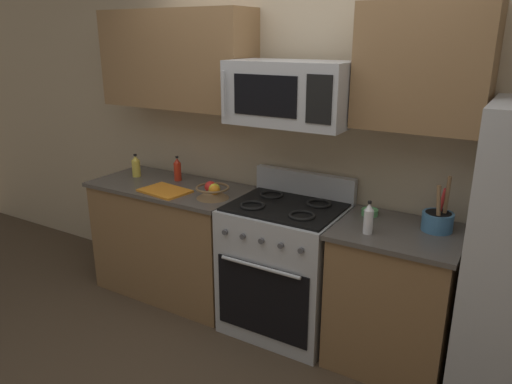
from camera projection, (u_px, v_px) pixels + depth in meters
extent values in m
plane|color=#473828|center=(234.00, 377.00, 2.97)|extent=(16.00, 16.00, 0.00)
cube|color=tan|center=(312.00, 140.00, 3.41)|extent=(8.00, 0.10, 2.60)
cube|color=olive|center=(173.00, 241.00, 3.86)|extent=(1.21, 0.59, 0.88)
cube|color=#4C4742|center=(170.00, 187.00, 3.72)|extent=(1.25, 0.63, 0.03)
cube|color=#B2B5BA|center=(285.00, 269.00, 3.36)|extent=(0.76, 0.63, 0.91)
cube|color=black|center=(262.00, 301.00, 3.13)|extent=(0.67, 0.01, 0.51)
cylinder|color=#B2B5BA|center=(260.00, 267.00, 3.03)|extent=(0.57, 0.02, 0.02)
cube|color=black|center=(286.00, 207.00, 3.22)|extent=(0.73, 0.57, 0.02)
cube|color=#B2B5BA|center=(305.00, 184.00, 3.42)|extent=(0.76, 0.06, 0.18)
torus|color=black|center=(252.00, 205.00, 3.19)|extent=(0.17, 0.17, 0.02)
torus|color=black|center=(302.00, 215.00, 3.01)|extent=(0.17, 0.17, 0.02)
torus|color=black|center=(272.00, 195.00, 3.41)|extent=(0.17, 0.17, 0.02)
torus|color=black|center=(319.00, 203.00, 3.23)|extent=(0.17, 0.17, 0.02)
cylinder|color=#4C4C51|center=(225.00, 232.00, 3.12)|extent=(0.04, 0.02, 0.04)
cylinder|color=#4C4C51|center=(243.00, 237.00, 3.06)|extent=(0.04, 0.02, 0.04)
cylinder|color=#4C4C51|center=(261.00, 241.00, 2.99)|extent=(0.04, 0.02, 0.04)
cylinder|color=#4C4C51|center=(281.00, 246.00, 2.92)|extent=(0.04, 0.02, 0.04)
cylinder|color=#4C4C51|center=(301.00, 251.00, 2.86)|extent=(0.04, 0.02, 0.04)
cube|color=olive|center=(393.00, 300.00, 2.99)|extent=(0.70, 0.59, 0.88)
cube|color=#4C4742|center=(399.00, 233.00, 2.85)|extent=(0.74, 0.63, 0.03)
cube|color=#B2B5BA|center=(291.00, 93.00, 3.01)|extent=(0.78, 0.40, 0.39)
cube|color=black|center=(265.00, 96.00, 2.88)|extent=(0.43, 0.01, 0.24)
cube|color=black|center=(319.00, 100.00, 2.71)|extent=(0.16, 0.01, 0.28)
cylinder|color=#B2B5BA|center=(223.00, 93.00, 2.99)|extent=(0.02, 0.02, 0.28)
cube|color=olive|center=(177.00, 59.00, 3.56)|extent=(1.24, 0.34, 0.70)
cube|color=olive|center=(424.00, 67.00, 2.69)|extent=(0.73, 0.34, 0.70)
cylinder|color=teal|center=(437.00, 222.00, 2.83)|extent=(0.18, 0.18, 0.11)
cylinder|color=black|center=(438.00, 220.00, 2.83)|extent=(0.15, 0.15, 0.09)
cylinder|color=olive|center=(439.00, 208.00, 2.76)|extent=(0.05, 0.03, 0.27)
cylinder|color=olive|center=(446.00, 202.00, 2.78)|extent=(0.03, 0.06, 0.32)
cylinder|color=red|center=(441.00, 207.00, 2.84)|extent=(0.06, 0.03, 0.23)
cone|color=brown|center=(213.00, 193.00, 3.40)|extent=(0.23, 0.23, 0.08)
torus|color=brown|center=(213.00, 188.00, 3.39)|extent=(0.24, 0.24, 0.02)
sphere|color=red|center=(210.00, 187.00, 3.43)|extent=(0.08, 0.08, 0.08)
sphere|color=orange|center=(215.00, 190.00, 3.37)|extent=(0.07, 0.07, 0.07)
sphere|color=yellow|center=(214.00, 189.00, 3.38)|extent=(0.08, 0.08, 0.08)
cube|color=orange|center=(165.00, 191.00, 3.54)|extent=(0.38, 0.29, 0.02)
cylinder|color=red|center=(178.00, 172.00, 3.80)|extent=(0.06, 0.06, 0.14)
cone|color=red|center=(177.00, 161.00, 3.78)|extent=(0.05, 0.05, 0.04)
cylinder|color=black|center=(177.00, 157.00, 3.77)|extent=(0.02, 0.02, 0.01)
cylinder|color=silver|center=(368.00, 222.00, 2.78)|extent=(0.06, 0.06, 0.14)
cone|color=silver|center=(369.00, 207.00, 2.75)|extent=(0.05, 0.05, 0.04)
cylinder|color=black|center=(370.00, 202.00, 2.75)|extent=(0.02, 0.02, 0.01)
cylinder|color=gold|center=(136.00, 168.00, 3.91)|extent=(0.07, 0.07, 0.13)
cone|color=gold|center=(135.00, 158.00, 3.89)|extent=(0.06, 0.06, 0.04)
cylinder|color=black|center=(135.00, 155.00, 3.88)|extent=(0.03, 0.03, 0.01)
cylinder|color=#59AD66|center=(370.00, 212.00, 3.08)|extent=(0.11, 0.11, 0.04)
torus|color=#59AD66|center=(370.00, 210.00, 3.08)|extent=(0.11, 0.11, 0.01)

